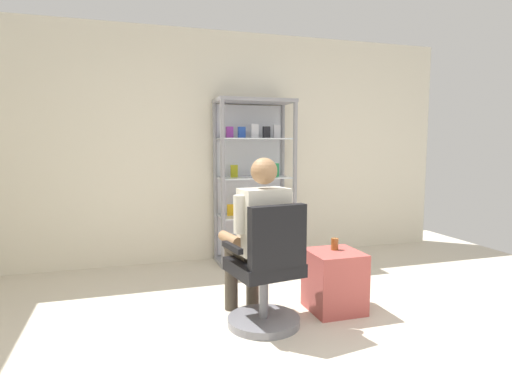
{
  "coord_description": "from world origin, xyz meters",
  "views": [
    {
      "loc": [
        -1.06,
        -2.01,
        1.39
      ],
      "look_at": [
        -0.03,
        1.27,
        1.0
      ],
      "focal_mm": 29.73,
      "sensor_mm": 36.0,
      "label": 1
    }
  ],
  "objects_px": {
    "office_chair": "(267,277)",
    "seated_shopkeeper": "(257,232)",
    "storage_crate": "(334,281)",
    "display_cabinet_main": "(253,180)",
    "tea_glass": "(335,244)"
  },
  "relations": [
    {
      "from": "office_chair",
      "to": "storage_crate",
      "type": "bearing_deg",
      "value": 13.57
    },
    {
      "from": "office_chair",
      "to": "seated_shopkeeper",
      "type": "relative_size",
      "value": 0.74
    },
    {
      "from": "display_cabinet_main",
      "to": "tea_glass",
      "type": "xyz_separation_m",
      "value": [
        0.22,
        -1.64,
        -0.41
      ]
    },
    {
      "from": "display_cabinet_main",
      "to": "storage_crate",
      "type": "bearing_deg",
      "value": -83.56
    },
    {
      "from": "office_chair",
      "to": "seated_shopkeeper",
      "type": "distance_m",
      "value": 0.36
    },
    {
      "from": "seated_shopkeeper",
      "to": "storage_crate",
      "type": "height_order",
      "value": "seated_shopkeeper"
    },
    {
      "from": "seated_shopkeeper",
      "to": "storage_crate",
      "type": "distance_m",
      "value": 0.82
    },
    {
      "from": "storage_crate",
      "to": "display_cabinet_main",
      "type": "bearing_deg",
      "value": 96.44
    },
    {
      "from": "display_cabinet_main",
      "to": "storage_crate",
      "type": "height_order",
      "value": "display_cabinet_main"
    },
    {
      "from": "display_cabinet_main",
      "to": "seated_shopkeeper",
      "type": "xyz_separation_m",
      "value": [
        -0.48,
        -1.69,
        -0.25
      ]
    },
    {
      "from": "seated_shopkeeper",
      "to": "storage_crate",
      "type": "xyz_separation_m",
      "value": [
        0.67,
        -0.01,
        -0.46
      ]
    },
    {
      "from": "seated_shopkeeper",
      "to": "display_cabinet_main",
      "type": "bearing_deg",
      "value": 74.1
    },
    {
      "from": "seated_shopkeeper",
      "to": "tea_glass",
      "type": "bearing_deg",
      "value": 3.96
    },
    {
      "from": "seated_shopkeeper",
      "to": "tea_glass",
      "type": "height_order",
      "value": "seated_shopkeeper"
    },
    {
      "from": "storage_crate",
      "to": "tea_glass",
      "type": "distance_m",
      "value": 0.31
    }
  ]
}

